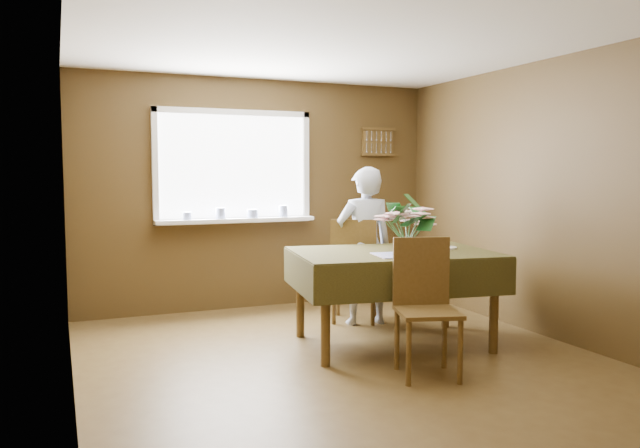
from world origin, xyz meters
name	(u,v)px	position (x,y,z in m)	size (l,w,h in m)	color
floor	(347,362)	(0.00, 0.00, 0.00)	(4.50, 4.50, 0.00)	#4B3719
ceiling	(348,38)	(0.00, 0.00, 2.50)	(4.50, 4.50, 0.00)	white
wall_back	(260,194)	(0.00, 2.25, 1.25)	(4.00, 4.00, 0.00)	brown
wall_front	(568,228)	(0.00, -2.25, 1.25)	(4.00, 4.00, 0.00)	brown
wall_left	(68,210)	(-2.00, 0.00, 1.25)	(4.50, 4.50, 0.00)	brown
wall_right	(550,199)	(2.00, 0.00, 1.25)	(4.50, 4.50, 0.00)	brown
window_assembly	(235,184)	(-0.29, 2.20, 1.36)	(1.72, 0.20, 1.22)	white
spoon_rack	(378,142)	(1.45, 2.22, 1.85)	(0.44, 0.05, 0.33)	brown
dining_table	(393,263)	(0.58, 0.31, 0.72)	(1.83, 1.39, 0.82)	brown
chair_far	(354,267)	(0.62, 1.16, 0.56)	(0.61, 0.61, 1.04)	brown
chair_near	(425,301)	(0.42, -0.45, 0.54)	(0.54, 0.54, 1.01)	brown
seated_woman	(365,246)	(0.70, 1.07, 0.77)	(0.56, 0.37, 1.54)	white
flower_bouquet	(407,219)	(0.59, 0.11, 1.11)	(0.52, 0.52, 0.45)	white
side_plate	(443,248)	(1.09, 0.31, 0.82)	(0.23, 0.23, 0.01)	white
table_knife	(426,253)	(0.73, 0.03, 0.82)	(0.02, 0.19, 0.00)	silver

